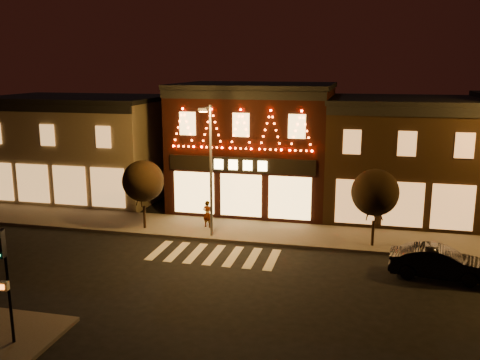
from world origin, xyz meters
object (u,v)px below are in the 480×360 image
(pedestrian, at_px, (207,214))
(traffic_signal_near, at_px, (3,264))
(streetlamp_mid, at_px, (210,161))
(dark_sedan, at_px, (439,263))

(pedestrian, bearing_deg, traffic_signal_near, 92.89)
(traffic_signal_near, distance_m, streetlamp_mid, 13.20)
(traffic_signal_near, xyz_separation_m, streetlamp_mid, (3.38, 12.69, 1.38))
(dark_sedan, height_order, pedestrian, pedestrian)
(traffic_signal_near, relative_size, pedestrian, 2.56)
(streetlamp_mid, xyz_separation_m, pedestrian, (-0.67, 1.62, -3.46))
(streetlamp_mid, bearing_deg, traffic_signal_near, -102.12)
(traffic_signal_near, distance_m, pedestrian, 14.71)
(streetlamp_mid, distance_m, dark_sedan, 12.54)
(streetlamp_mid, bearing_deg, dark_sedan, -11.13)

